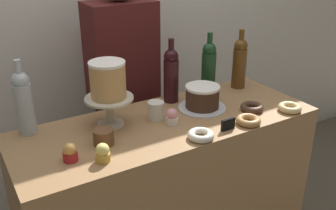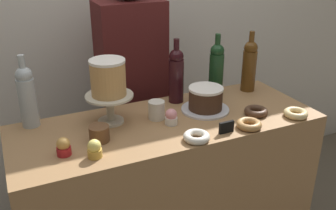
% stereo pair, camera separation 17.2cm
% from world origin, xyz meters
% --- Properties ---
extents(back_wall, '(6.00, 0.05, 2.60)m').
position_xyz_m(back_wall, '(0.00, 0.84, 1.30)').
color(back_wall, silver).
rests_on(back_wall, ground_plane).
extents(display_counter, '(1.41, 0.53, 0.93)m').
position_xyz_m(display_counter, '(0.00, 0.00, 0.46)').
color(display_counter, '#997047').
rests_on(display_counter, ground_plane).
extents(cake_stand_pedestal, '(0.21, 0.21, 0.13)m').
position_xyz_m(cake_stand_pedestal, '(-0.24, 0.10, 1.02)').
color(cake_stand_pedestal, beige).
rests_on(cake_stand_pedestal, display_counter).
extents(white_layer_cake, '(0.16, 0.16, 0.16)m').
position_xyz_m(white_layer_cake, '(-0.24, 0.10, 1.14)').
color(white_layer_cake, tan).
rests_on(white_layer_cake, cake_stand_pedestal).
extents(silver_serving_platter, '(0.23, 0.23, 0.01)m').
position_xyz_m(silver_serving_platter, '(0.21, 0.03, 0.93)').
color(silver_serving_platter, silver).
rests_on(silver_serving_platter, display_counter).
extents(chocolate_round_cake, '(0.17, 0.17, 0.11)m').
position_xyz_m(chocolate_round_cake, '(0.21, 0.03, 0.99)').
color(chocolate_round_cake, '#3D2619').
rests_on(chocolate_round_cake, silver_serving_platter).
extents(wine_bottle_amber, '(0.08, 0.08, 0.33)m').
position_xyz_m(wine_bottle_amber, '(0.56, 0.17, 1.07)').
color(wine_bottle_amber, '#5B3814').
rests_on(wine_bottle_amber, display_counter).
extents(wine_bottle_green, '(0.08, 0.08, 0.33)m').
position_xyz_m(wine_bottle_green, '(0.37, 0.19, 1.07)').
color(wine_bottle_green, '#193D1E').
rests_on(wine_bottle_green, display_counter).
extents(wine_bottle_clear, '(0.08, 0.08, 0.33)m').
position_xyz_m(wine_bottle_clear, '(-0.57, 0.21, 1.07)').
color(wine_bottle_clear, '#B2BCC1').
rests_on(wine_bottle_clear, display_counter).
extents(wine_bottle_dark_red, '(0.08, 0.08, 0.33)m').
position_xyz_m(wine_bottle_dark_red, '(0.13, 0.19, 1.07)').
color(wine_bottle_dark_red, black).
rests_on(wine_bottle_dark_red, display_counter).
extents(cupcake_caramel, '(0.06, 0.06, 0.07)m').
position_xyz_m(cupcake_caramel, '(-0.49, -0.10, 0.96)').
color(cupcake_caramel, red).
rests_on(cupcake_caramel, display_counter).
extents(cupcake_lemon, '(0.06, 0.06, 0.07)m').
position_xyz_m(cupcake_lemon, '(-0.38, -0.17, 0.96)').
color(cupcake_lemon, gold).
rests_on(cupcake_lemon, display_counter).
extents(cupcake_strawberry, '(0.06, 0.06, 0.07)m').
position_xyz_m(cupcake_strawberry, '(-0.00, -0.03, 0.96)').
color(cupcake_strawberry, white).
rests_on(cupcake_strawberry, display_counter).
extents(donut_maple, '(0.11, 0.11, 0.03)m').
position_xyz_m(donut_maple, '(0.30, -0.21, 0.95)').
color(donut_maple, '#B27F47').
rests_on(donut_maple, display_counter).
extents(donut_glazed, '(0.11, 0.11, 0.03)m').
position_xyz_m(donut_glazed, '(0.56, -0.21, 0.95)').
color(donut_glazed, '#E0C17F').
rests_on(donut_glazed, display_counter).
extents(donut_sugar, '(0.11, 0.11, 0.03)m').
position_xyz_m(donut_sugar, '(0.03, -0.21, 0.95)').
color(donut_sugar, silver).
rests_on(donut_sugar, display_counter).
extents(donut_chocolate, '(0.11, 0.11, 0.03)m').
position_xyz_m(donut_chocolate, '(0.41, -0.11, 0.95)').
color(donut_chocolate, '#472D1E').
rests_on(donut_chocolate, display_counter).
extents(cookie_stack, '(0.08, 0.08, 0.07)m').
position_xyz_m(cookie_stack, '(-0.33, -0.05, 0.96)').
color(cookie_stack, brown).
rests_on(cookie_stack, display_counter).
extents(price_sign_chalkboard, '(0.07, 0.01, 0.05)m').
position_xyz_m(price_sign_chalkboard, '(0.18, -0.21, 0.96)').
color(price_sign_chalkboard, black).
rests_on(price_sign_chalkboard, display_counter).
extents(coffee_cup_ceramic, '(0.08, 0.08, 0.08)m').
position_xyz_m(coffee_cup_ceramic, '(-0.04, 0.05, 0.97)').
color(coffee_cup_ceramic, silver).
rests_on(coffee_cup_ceramic, display_counter).
extents(barista_figure, '(0.36, 0.22, 1.60)m').
position_xyz_m(barista_figure, '(0.01, 0.50, 0.84)').
color(barista_figure, black).
rests_on(barista_figure, ground_plane).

